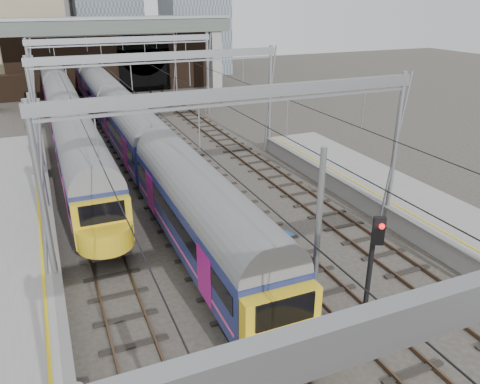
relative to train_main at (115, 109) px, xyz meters
name	(u,v)px	position (x,y,z in m)	size (l,w,h in m)	color
ground	(343,370)	(2.00, -31.01, -2.39)	(160.00, 160.00, 0.00)	#38332D
tracks	(197,200)	(2.00, -16.01, -2.37)	(14.40, 80.00, 0.22)	#4C3828
overhead_line	(163,73)	(2.00, -9.52, 4.17)	(16.80, 80.00, 8.00)	gray
retaining_wall	(113,57)	(3.40, 20.92, 1.94)	(28.00, 2.75, 9.00)	black
overbridge	(106,36)	(2.00, 14.99, 4.87)	(28.00, 3.00, 9.25)	gray
train_main	(115,109)	(0.00, 0.00, 0.00)	(2.64, 61.18, 4.60)	black
train_second	(59,94)	(-4.00, 8.91, -0.01)	(2.62, 60.72, 4.57)	black
signal_near_centre	(371,269)	(3.18, -30.39, 0.79)	(0.40, 0.47, 5.08)	black
equip_cover_a	(217,271)	(0.32, -23.84, -2.35)	(0.76, 0.54, 0.09)	blue
equip_cover_b	(354,344)	(3.04, -30.16, -2.34)	(0.89, 0.63, 0.11)	blue
equip_cover_c	(284,236)	(4.56, -22.13, -2.34)	(0.93, 0.66, 0.11)	blue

